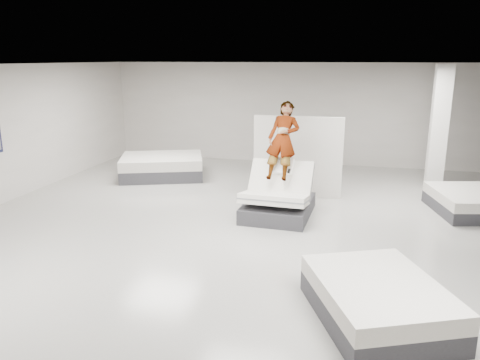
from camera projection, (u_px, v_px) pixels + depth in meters
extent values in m
plane|color=#A7A59E|center=(240.00, 240.00, 8.83)|extent=(14.00, 14.00, 0.00)
plane|color=black|center=(240.00, 66.00, 8.02)|extent=(14.00, 14.00, 0.00)
cube|color=beige|center=(293.00, 114.00, 14.99)|extent=(12.00, 0.04, 3.20)
cube|color=#36363B|center=(278.00, 208.00, 10.19)|extent=(1.44, 1.88, 0.32)
cube|color=white|center=(281.00, 180.00, 10.24)|extent=(1.40, 0.79, 0.83)
cube|color=slate|center=(281.00, 180.00, 10.24)|extent=(1.41, 0.67, 0.74)
cube|color=white|center=(274.00, 199.00, 9.71)|extent=(1.40, 0.99, 0.36)
cube|color=slate|center=(274.00, 199.00, 9.71)|extent=(1.42, 0.98, 0.19)
cube|color=white|center=(282.00, 166.00, 10.20)|extent=(0.51, 0.35, 0.36)
imported|color=slate|center=(282.00, 156.00, 10.19)|extent=(0.73, 1.81, 1.26)
cube|color=black|center=(289.00, 171.00, 9.87)|extent=(0.06, 0.14, 0.08)
cube|color=white|center=(297.00, 157.00, 11.44)|extent=(2.18, 0.13, 1.98)
cube|color=#36363B|center=(466.00, 207.00, 10.35)|extent=(1.70, 2.03, 0.27)
cube|color=white|center=(468.00, 196.00, 10.29)|extent=(1.70, 2.03, 0.22)
cube|color=#36363B|center=(377.00, 309.00, 6.11)|extent=(2.14, 2.39, 0.29)
cube|color=white|center=(378.00, 290.00, 6.04)|extent=(2.14, 2.39, 0.25)
cube|color=#36363B|center=(162.00, 171.00, 13.46)|extent=(2.71, 2.38, 0.34)
cube|color=white|center=(162.00, 161.00, 13.38)|extent=(2.71, 2.38, 0.28)
cube|color=silver|center=(439.00, 129.00, 11.70)|extent=(0.40, 0.40, 3.20)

